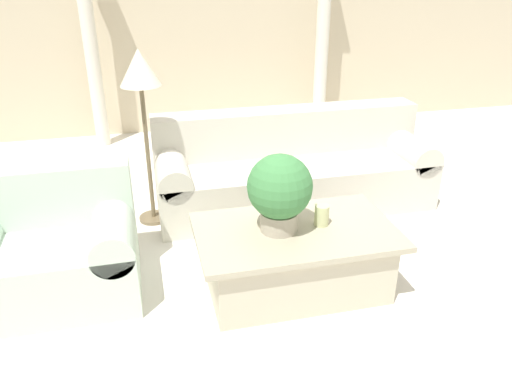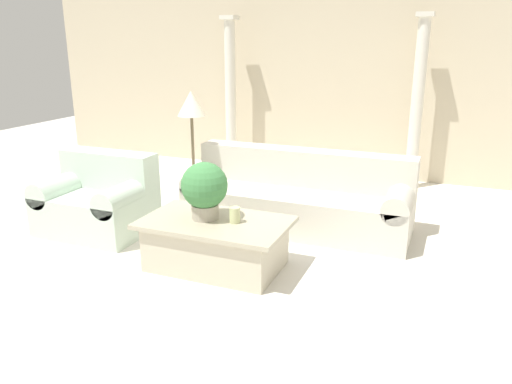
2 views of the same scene
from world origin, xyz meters
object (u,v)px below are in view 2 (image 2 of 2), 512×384
loveseat (99,200)px  floor_lamp (191,113)px  potted_plant (204,188)px  sofa_long (298,198)px  coffee_table (216,243)px

loveseat → floor_lamp: 1.43m
loveseat → potted_plant: (1.50, -0.34, 0.40)m
potted_plant → floor_lamp: size_ratio=0.36×
potted_plant → floor_lamp: 1.53m
sofa_long → coffee_table: sofa_long is taller
loveseat → coffee_table: size_ratio=0.84×
coffee_table → floor_lamp: size_ratio=0.91×
sofa_long → coffee_table: (-0.38, -1.29, -0.10)m
coffee_table → potted_plant: (-0.11, 0.02, 0.52)m
sofa_long → loveseat: same height
loveseat → coffee_table: bearing=-12.7°
floor_lamp → loveseat: bearing=-128.9°
potted_plant → floor_lamp: floor_lamp is taller
loveseat → potted_plant: bearing=-12.9°
sofa_long → loveseat: size_ratio=2.20×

